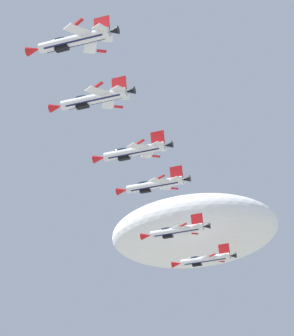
# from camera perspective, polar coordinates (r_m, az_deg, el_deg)

# --- Properties ---
(cloud_high_distant) EXTENTS (43.90, 26.86, 16.16)m
(cloud_high_distant) POSITION_cam_1_polar(r_m,az_deg,el_deg) (201.88, 3.49, -4.72)
(cloud_high_distant) COLOR white
(fighter_jet_lead) EXTENTS (15.96, 10.49, 4.38)m
(fighter_jet_lead) POSITION_cam_1_polar(r_m,az_deg,el_deg) (125.55, -5.51, 9.32)
(fighter_jet_lead) COLOR white
(fighter_jet_left_wing) EXTENTS (15.96, 10.45, 4.37)m
(fighter_jet_left_wing) POSITION_cam_1_polar(r_m,az_deg,el_deg) (134.84, -4.06, 5.08)
(fighter_jet_left_wing) COLOR white
(fighter_jet_right_wing) EXTENTS (15.96, 10.32, 4.59)m
(fighter_jet_right_wing) POSITION_cam_1_polar(r_m,az_deg,el_deg) (146.20, -1.04, 1.20)
(fighter_jet_right_wing) COLOR white
(fighter_jet_left_outer) EXTENTS (15.96, 10.32, 4.58)m
(fighter_jet_left_outer) POSITION_cam_1_polar(r_m,az_deg,el_deg) (158.60, 0.49, -1.27)
(fighter_jet_left_outer) COLOR white
(fighter_jet_right_outer) EXTENTS (15.96, 10.34, 4.55)m
(fighter_jet_right_outer) POSITION_cam_1_polar(r_m,az_deg,el_deg) (170.75, 2.13, -4.68)
(fighter_jet_right_outer) COLOR white
(fighter_jet_trail_slot) EXTENTS (15.96, 10.31, 4.61)m
(fighter_jet_trail_slot) POSITION_cam_1_polar(r_m,az_deg,el_deg) (186.27, 4.25, -6.78)
(fighter_jet_trail_slot) COLOR white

